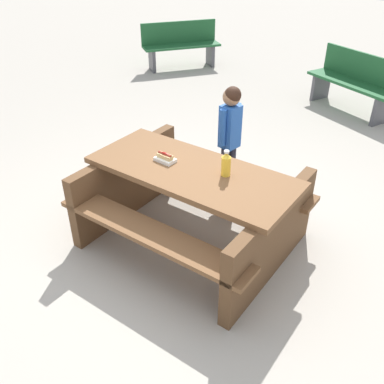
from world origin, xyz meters
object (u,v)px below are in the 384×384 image
Objects in this scene: hotdog_tray at (165,158)px; child_in_coat at (230,127)px; soda_bottle at (226,164)px; park_bench_mid at (181,44)px; picnic_table at (192,200)px; park_bench_near at (355,81)px.

child_in_coat is at bearing -92.11° from hotdog_tray.
hotdog_tray is at bearing 13.42° from soda_bottle.
park_bench_mid is (3.85, -4.05, -0.40)m from soda_bottle.
child_in_coat is 4.65m from park_bench_mid.
hotdog_tray is at bearing 87.89° from child_in_coat.
picnic_table is 0.43m from hotdog_tray.
soda_bottle is at bearing 133.54° from park_bench_mid.
picnic_table is 10.30× the size of hotdog_tray.
park_bench_near is at bearing -92.97° from hotdog_tray.
picnic_table is 1.27× the size of park_bench_mid.
soda_bottle is 3.98m from park_bench_near.
park_bench_near is (0.33, -3.94, -0.40)m from soda_bottle.
soda_bottle reaches higher than hotdog_tray.
soda_bottle is 5.60m from park_bench_mid.
park_bench_near is 1.05× the size of park_bench_mid.
park_bench_near is (0.06, -4.04, 0.00)m from picnic_table.
soda_bottle is 0.97m from child_in_coat.
child_in_coat is (0.51, -0.82, -0.10)m from soda_bottle.
park_bench_mid is at bearing -51.68° from hotdog_tray.
park_bench_mid is (3.30, -4.18, -0.33)m from hotdog_tray.
child_in_coat reaches higher than park_bench_near.
soda_bottle is 0.19× the size of child_in_coat.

